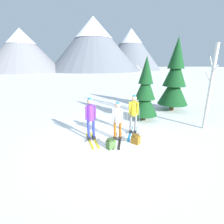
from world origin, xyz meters
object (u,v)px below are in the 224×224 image
object	(u,v)px
skier_in_white	(118,119)
pine_tree_mid	(145,92)
birch_tree_slender	(145,86)
skier_in_purple	(91,117)
pine_tree_near	(175,79)
birch_tree_tall	(210,87)
skier_in_yellow	(134,112)
backpack_on_snow_front	(111,144)
backpack_on_snow_beside	(136,139)

from	to	relation	value
skier_in_white	pine_tree_mid	bearing A→B (deg)	41.70
birch_tree_slender	skier_in_white	bearing A→B (deg)	-130.40
skier_in_purple	pine_tree_mid	distance (m)	3.75
pine_tree_near	birch_tree_tall	size ratio (longest dim) A/B	1.19
skier_in_purple	skier_in_yellow	size ratio (longest dim) A/B	1.01
backpack_on_snow_front	skier_in_white	bearing A→B (deg)	53.70
skier_in_purple	birch_tree_tall	world-z (taller)	birch_tree_tall
skier_in_white	birch_tree_slender	distance (m)	4.81
backpack_on_snow_beside	skier_in_white	bearing A→B (deg)	137.76
skier_in_yellow	pine_tree_mid	distance (m)	2.12
skier_in_purple	backpack_on_snow_beside	world-z (taller)	skier_in_purple
birch_tree_slender	backpack_on_snow_front	bearing A→B (deg)	-129.80
pine_tree_mid	backpack_on_snow_beside	size ratio (longest dim) A/B	8.88
skier_in_yellow	pine_tree_near	bearing A→B (deg)	34.98
skier_in_yellow	birch_tree_tall	size ratio (longest dim) A/B	0.45
pine_tree_near	birch_tree_tall	distance (m)	3.36
skier_in_purple	birch_tree_slender	world-z (taller)	birch_tree_slender
backpack_on_snow_beside	skier_in_purple	bearing A→B (deg)	153.20
skier_in_white	pine_tree_mid	world-z (taller)	pine_tree_mid
skier_in_purple	pine_tree_mid	size ratio (longest dim) A/B	0.52
backpack_on_snow_beside	backpack_on_snow_front	bearing A→B (deg)	-174.70
skier_in_purple	pine_tree_near	distance (m)	6.96
pine_tree_near	pine_tree_mid	xyz separation A→B (m)	(-2.84, -1.38, -0.57)
birch_tree_tall	backpack_on_snow_beside	world-z (taller)	birch_tree_tall
backpack_on_snow_beside	birch_tree_slender	bearing A→B (deg)	59.34
skier_in_yellow	pine_tree_near	xyz separation A→B (m)	(4.16, 2.91, 1.18)
skier_in_white	skier_in_yellow	world-z (taller)	skier_in_yellow
skier_in_purple	skier_in_white	xyz separation A→B (m)	(1.07, -0.30, -0.09)
skier_in_purple	pine_tree_mid	bearing A→B (deg)	27.05
skier_in_purple	skier_in_white	distance (m)	1.12
skier_in_white	birch_tree_slender	world-z (taller)	birch_tree_slender
skier_in_white	pine_tree_mid	distance (m)	3.06
skier_in_white	birch_tree_slender	bearing A→B (deg)	49.60
skier_in_white	backpack_on_snow_beside	xyz separation A→B (m)	(0.61, -0.55, -0.75)
backpack_on_snow_front	skier_in_purple	bearing A→B (deg)	122.13
backpack_on_snow_front	backpack_on_snow_beside	distance (m)	1.09
pine_tree_near	backpack_on_snow_front	size ratio (longest dim) A/B	12.27
skier_in_purple	pine_tree_near	bearing A→B (deg)	26.52
skier_in_purple	pine_tree_near	size ratio (longest dim) A/B	0.38
pine_tree_near	birch_tree_slender	distance (m)	2.05
skier_in_white	pine_tree_mid	size ratio (longest dim) A/B	0.47
skier_in_purple	skier_in_white	bearing A→B (deg)	-15.54
skier_in_yellow	backpack_on_snow_beside	distance (m)	1.33
pine_tree_near	backpack_on_snow_front	xyz separation A→B (m)	(-5.54, -4.01, -2.01)
skier_in_white	skier_in_yellow	bearing A→B (deg)	26.49
birch_tree_tall	backpack_on_snow_front	size ratio (longest dim) A/B	10.29
skier_in_yellow	pine_tree_near	distance (m)	5.21
skier_in_purple	birch_tree_tall	bearing A→B (deg)	-2.67
skier_in_white	birch_tree_slender	xyz separation A→B (m)	(3.07, 3.61, 0.82)
skier_in_white	pine_tree_near	distance (m)	6.20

